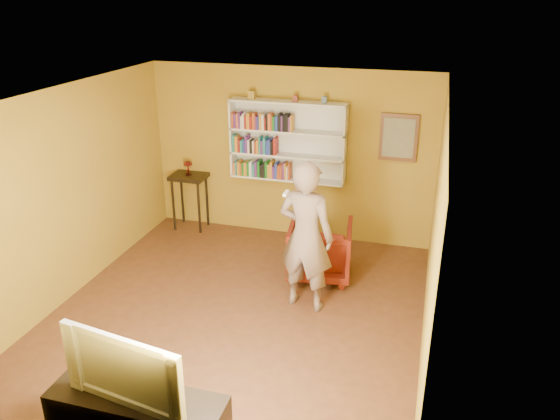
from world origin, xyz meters
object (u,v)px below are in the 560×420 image
at_px(armchair, 320,250).
at_px(television, 132,364).
at_px(bookshelf, 289,141).
at_px(ruby_lustre, 188,165).
at_px(console_table, 189,184).
at_px(person, 306,237).

relative_size(armchair, television, 0.75).
xyz_separation_m(bookshelf, ruby_lustre, (-1.65, -0.16, -0.49)).
height_order(console_table, ruby_lustre, ruby_lustre).
distance_m(ruby_lustre, armchair, 2.73).
bearing_deg(armchair, person, 81.07).
bearing_deg(television, ruby_lustre, 118.26).
xyz_separation_m(person, television, (-0.85, -2.67, -0.07)).
distance_m(console_table, armchair, 2.66).
bearing_deg(console_table, ruby_lustre, 116.57).
height_order(bookshelf, armchair, bookshelf).
bearing_deg(bookshelf, armchair, -56.29).
relative_size(bookshelf, armchair, 2.05).
height_order(armchair, television, television).
bearing_deg(person, bookshelf, -60.08).
relative_size(armchair, person, 0.45).
distance_m(bookshelf, ruby_lustre, 1.73).
bearing_deg(ruby_lustre, television, -70.76).
xyz_separation_m(bookshelf, armchair, (0.78, -1.17, -1.20)).
distance_m(console_table, person, 3.04).
xyz_separation_m(ruby_lustre, person, (2.42, -1.83, -0.14)).
height_order(console_table, person, person).
relative_size(console_table, person, 0.48).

